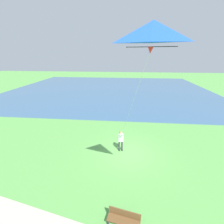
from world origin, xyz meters
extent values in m
plane|color=#569947|center=(0.00, 0.00, 0.00)|extent=(120.00, 120.00, 0.00)
cube|color=#385B7F|center=(24.16, 4.00, 0.00)|extent=(36.00, 44.00, 0.01)
cube|color=#232328|center=(0.34, 0.47, 0.03)|extent=(0.26, 0.16, 0.06)
cylinder|color=#383842|center=(0.36, 0.48, 0.45)|extent=(0.14, 0.14, 0.82)
cube|color=#232328|center=(0.29, 0.71, 0.03)|extent=(0.26, 0.16, 0.06)
cylinder|color=#383842|center=(0.31, 0.71, 0.45)|extent=(0.14, 0.14, 0.82)
cube|color=white|center=(0.33, 0.59, 1.16)|extent=(0.30, 0.44, 0.60)
sphere|color=tan|center=(0.33, 0.59, 1.62)|extent=(0.22, 0.22, 0.22)
ellipsoid|color=#4C3319|center=(0.35, 0.60, 1.66)|extent=(0.27, 0.27, 0.13)
cylinder|color=white|center=(0.14, 0.46, 1.61)|extent=(0.56, 0.24, 0.43)
cylinder|color=white|center=(0.10, 0.63, 1.61)|extent=(0.48, 0.44, 0.43)
sphere|color=tan|center=(-0.04, 0.51, 1.74)|extent=(0.10, 0.10, 0.10)
pyramid|color=blue|center=(-4.31, -0.59, 8.15)|extent=(1.15, 1.97, 0.80)
cone|color=red|center=(-4.64, -0.51, 7.66)|extent=(0.24, 0.24, 0.22)
cylinder|color=black|center=(-4.64, -0.51, 7.77)|extent=(0.46, 1.71, 0.02)
cylinder|color=silver|center=(-2.34, 0.00, 4.68)|extent=(4.62, 1.03, 5.88)
cube|color=brown|center=(-5.75, 0.21, 0.45)|extent=(0.73, 1.56, 0.05)
cube|color=brown|center=(-5.57, 0.17, 0.68)|extent=(0.34, 1.48, 0.40)
cube|color=#2D2D33|center=(-5.78, 0.90, 0.23)|extent=(0.07, 0.07, 0.45)
cube|color=#2D2D33|center=(-5.46, 0.84, 0.23)|extent=(0.07, 0.07, 0.45)
camera|label=1|loc=(-10.49, 0.29, 7.54)|focal=24.43mm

